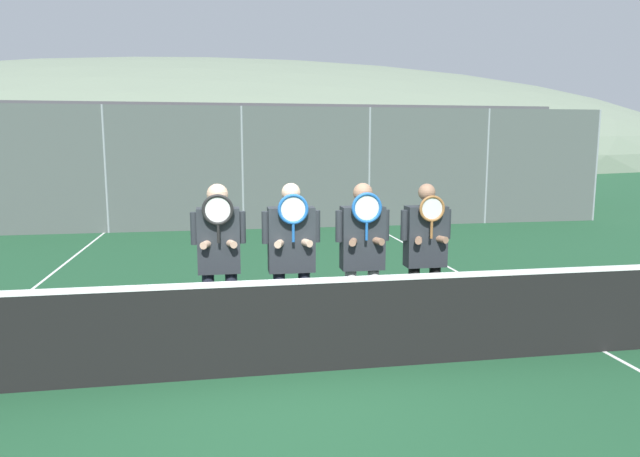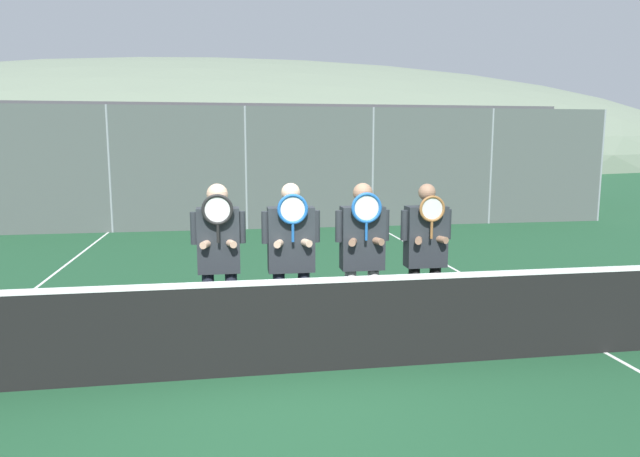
# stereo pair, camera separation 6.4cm
# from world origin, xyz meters

# --- Properties ---
(ground_plane) EXTENTS (120.00, 120.00, 0.00)m
(ground_plane) POSITION_xyz_m (0.00, 0.00, 0.00)
(ground_plane) COLOR #1E4C2D
(hill_distant) EXTENTS (107.67, 59.82, 20.94)m
(hill_distant) POSITION_xyz_m (0.00, 58.30, 0.00)
(hill_distant) COLOR slate
(hill_distant) RESTS_ON ground_plane
(clubhouse_building) EXTENTS (19.07, 5.50, 3.52)m
(clubhouse_building) POSITION_xyz_m (1.21, 15.89, 1.78)
(clubhouse_building) COLOR beige
(clubhouse_building) RESTS_ON ground_plane
(fence_back) EXTENTS (20.54, 0.06, 3.21)m
(fence_back) POSITION_xyz_m (-0.00, 9.69, 1.61)
(fence_back) COLOR gray
(fence_back) RESTS_ON ground_plane
(tennis_net) EXTENTS (9.49, 0.09, 1.06)m
(tennis_net) POSITION_xyz_m (0.00, 0.00, 0.50)
(tennis_net) COLOR gray
(tennis_net) RESTS_ON ground_plane
(court_line_left_sideline) EXTENTS (0.05, 16.00, 0.01)m
(court_line_left_sideline) POSITION_xyz_m (-3.53, 3.00, 0.00)
(court_line_left_sideline) COLOR white
(court_line_left_sideline) RESTS_ON ground_plane
(court_line_right_sideline) EXTENTS (0.05, 16.00, 0.01)m
(court_line_right_sideline) POSITION_xyz_m (3.53, 3.00, 0.00)
(court_line_right_sideline) COLOR white
(court_line_right_sideline) RESTS_ON ground_plane
(player_leftmost) EXTENTS (0.58, 0.34, 1.84)m
(player_leftmost) POSITION_xyz_m (-0.61, 0.74, 1.11)
(player_leftmost) COLOR #232838
(player_leftmost) RESTS_ON ground_plane
(player_center_left) EXTENTS (0.63, 0.34, 1.85)m
(player_center_left) POSITION_xyz_m (0.16, 0.65, 1.10)
(player_center_left) COLOR #232838
(player_center_left) RESTS_ON ground_plane
(player_center_right) EXTENTS (0.61, 0.34, 1.84)m
(player_center_right) POSITION_xyz_m (0.95, 0.65, 1.10)
(player_center_right) COLOR white
(player_center_right) RESTS_ON ground_plane
(player_rightmost) EXTENTS (0.59, 0.34, 1.82)m
(player_rightmost) POSITION_xyz_m (1.70, 0.72, 1.07)
(player_rightmost) COLOR black
(player_rightmost) RESTS_ON ground_plane
(car_far_left) EXTENTS (4.55, 1.99, 1.86)m
(car_far_left) POSITION_xyz_m (-5.12, 11.62, 0.94)
(car_far_left) COLOR #285638
(car_far_left) RESTS_ON ground_plane
(car_left_of_center) EXTENTS (4.40, 2.09, 1.71)m
(car_left_of_center) POSITION_xyz_m (-0.10, 11.87, 0.88)
(car_left_of_center) COLOR maroon
(car_left_of_center) RESTS_ON ground_plane
(car_center) EXTENTS (4.48, 1.96, 1.87)m
(car_center) POSITION_xyz_m (4.89, 12.01, 0.95)
(car_center) COLOR silver
(car_center) RESTS_ON ground_plane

